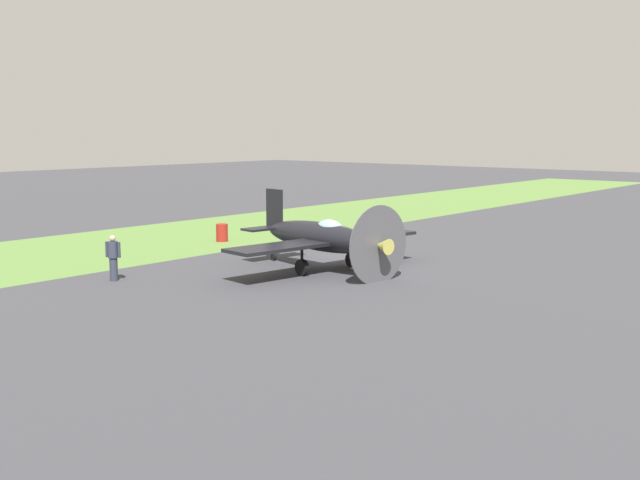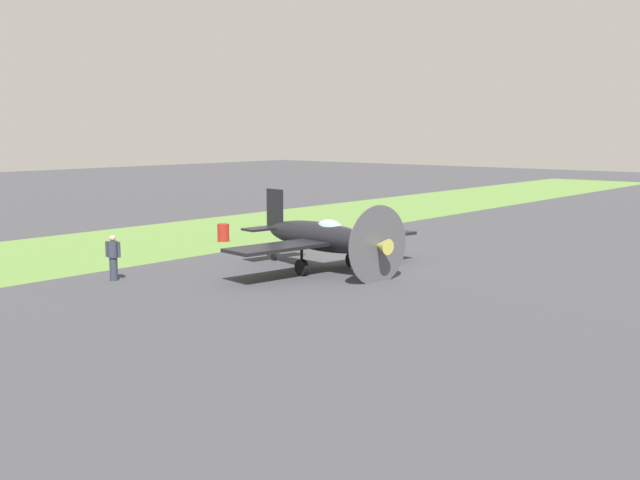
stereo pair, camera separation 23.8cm
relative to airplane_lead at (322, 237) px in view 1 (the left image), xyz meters
name	(u,v)px [view 1 (the left image)]	position (x,y,z in m)	size (l,w,h in m)	color
ground_plane	(362,264)	(-2.26, 0.32, -1.37)	(160.00, 160.00, 0.00)	#38383D
grass_verge	(174,238)	(-2.26, -12.08, -1.36)	(120.00, 11.00, 0.01)	#567A38
airplane_lead	(322,237)	(0.00, 0.00, 0.00)	(9.22, 7.33, 3.26)	black
ground_crew_chief	(113,257)	(6.71, -4.64, -0.45)	(0.38, 0.59, 1.73)	#2D3342
fuel_drum	(222,233)	(-2.94, -9.11, -0.92)	(0.60, 0.60, 0.90)	maroon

